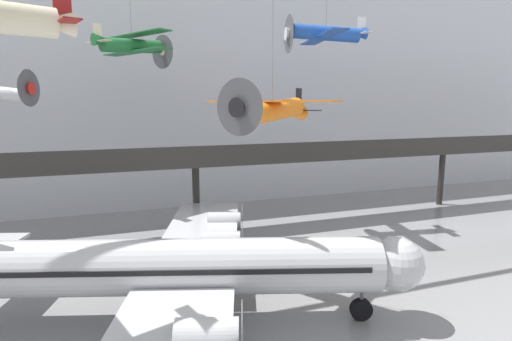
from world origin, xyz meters
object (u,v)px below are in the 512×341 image
object	(u,v)px
airliner_silver_main	(170,268)
suspended_plane_blue_trainer	(326,34)
suspended_plane_green_biplane	(132,45)
suspended_plane_orange_highwing	(272,110)

from	to	relation	value
airliner_silver_main	suspended_plane_blue_trainer	xyz separation A→B (m)	(16.99, 13.97, 15.58)
airliner_silver_main	suspended_plane_green_biplane	xyz separation A→B (m)	(-0.71, 17.11, 14.12)
suspended_plane_blue_trainer	suspended_plane_green_biplane	bearing A→B (deg)	-0.63
suspended_plane_orange_highwing	airliner_silver_main	bearing A→B (deg)	-19.73
airliner_silver_main	suspended_plane_blue_trainer	distance (m)	26.95
airliner_silver_main	suspended_plane_orange_highwing	distance (m)	11.15
airliner_silver_main	suspended_plane_green_biplane	distance (m)	22.20
suspended_plane_orange_highwing	suspended_plane_green_biplane	size ratio (longest dim) A/B	1.52
airliner_silver_main	suspended_plane_orange_highwing	xyz separation A→B (m)	(6.79, 1.88, 8.65)
airliner_silver_main	suspended_plane_orange_highwing	bearing A→B (deg)	32.58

